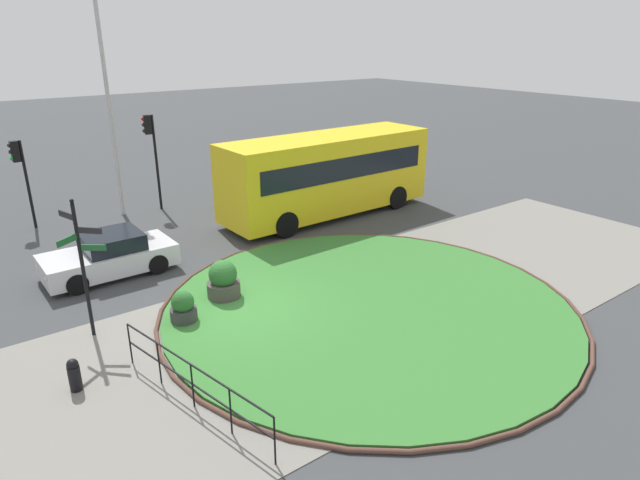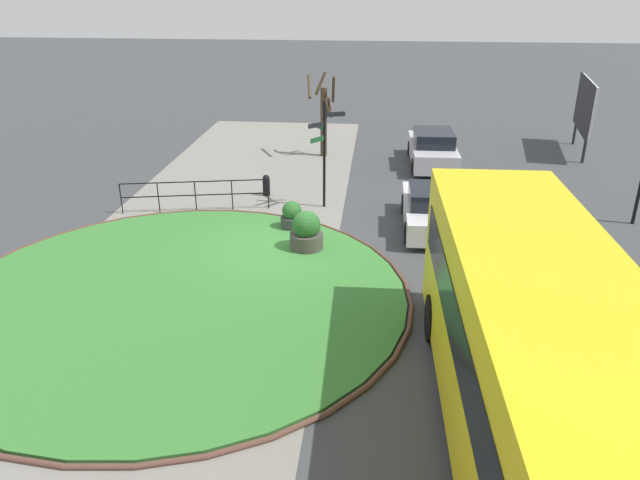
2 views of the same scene
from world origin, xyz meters
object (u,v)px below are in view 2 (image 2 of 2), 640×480
Objects in this scene: signpost_directional at (324,146)px; planter_near_signpost at (306,233)px; planter_kerbside at (292,217)px; street_tree_bare at (324,114)px; bollard_foreground at (266,185)px; car_near_lane at (433,149)px; car_trailing at (435,210)px; bus_yellow at (532,347)px; billboard_left at (585,106)px.

signpost_directional reaches higher than planter_near_signpost.
street_tree_bare is at bearing 178.71° from planter_kerbside.
car_near_lane reaches higher than bollard_foreground.
signpost_directional is 0.91× the size of car_trailing.
car_trailing is (-9.18, -0.77, -1.16)m from bus_yellow.
car_near_lane is at bearing -60.18° from billboard_left.
signpost_directional is 2.89m from bollard_foreground.
bus_yellow is at bearing 30.59° from planter_kerbside.
car_near_lane is at bearing 143.34° from signpost_directional.
billboard_left is at bearing 137.09° from planter_near_signpost.
planter_near_signpost is at bearing 23.47° from bollard_foreground.
planter_near_signpost is 0.34× the size of street_tree_bare.
bus_yellow reaches higher than car_near_lane.
bus_yellow is at bearing 16.12° from street_tree_bare.
bus_yellow reaches higher than billboard_left.
street_tree_bare is (-0.95, -4.56, 1.12)m from car_near_lane.
car_near_lane is 6.90m from car_trailing.
bus_yellow is 2.18× the size of billboard_left.
billboard_left is at bearing 118.74° from bollard_foreground.
street_tree_bare is at bearing -165.12° from bus_yellow.
bus_yellow is 2.12× the size of car_near_lane.
bus_yellow is at bearing -175.72° from car_trailing.
billboard_left is at bearing 126.89° from signpost_directional.
signpost_directional is at bearing 5.32° from street_tree_bare.
billboard_left is 15.12m from planter_kerbside.
signpost_directional is at bearing -44.54° from billboard_left.
signpost_directional is at bearing 66.07° from car_trailing.
planter_near_signpost is (-7.14, -4.48, -1.24)m from bus_yellow.
planter_near_signpost is (8.92, -4.13, -0.14)m from car_near_lane.
signpost_directional is 6.32m from street_tree_bare.
bollard_foreground is 14.48m from billboard_left.
billboard_left is at bearing 98.15° from street_tree_bare.
street_tree_bare is (-6.29, -0.59, -0.30)m from signpost_directional.
planter_near_signpost reaches higher than bollard_foreground.
car_trailing is 4.23m from planter_near_signpost.
bus_yellow is at bearing 179.97° from car_near_lane.
car_trailing is (6.88, -0.41, -0.06)m from car_near_lane.
bollard_foreground is 0.64× the size of planter_near_signpost.
bollard_foreground is (-0.96, -2.12, -1.71)m from signpost_directional.
billboard_left is (-7.87, 10.49, -0.06)m from signpost_directional.
planter_near_signpost is at bearing 2.52° from street_tree_bare.
car_trailing is at bearing -27.77° from billboard_left.
car_trailing reaches higher than planter_near_signpost.
planter_near_signpost is 1.29× the size of planter_kerbside.
car_trailing is 4.30× the size of planter_kerbside.
planter_near_signpost is (3.58, -0.15, -1.56)m from signpost_directional.
car_near_lane reaches higher than car_trailing.
bollard_foreground is 5.72m from street_tree_bare.
street_tree_bare is (-9.86, -0.43, 1.26)m from planter_near_signpost.
car_near_lane is 8.82m from planter_kerbside.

